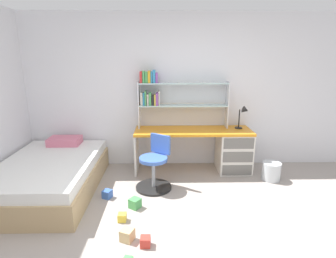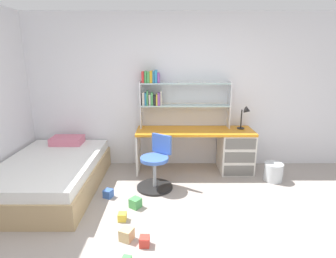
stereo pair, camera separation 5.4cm
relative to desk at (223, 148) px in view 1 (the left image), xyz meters
name	(u,v)px [view 1 (the left image)]	position (x,y,z in m)	size (l,w,h in m)	color
ground_plane	(187,256)	(-0.75, -2.02, -0.40)	(6.00, 5.65, 0.02)	#9E938C
room_shell	(84,104)	(-1.98, -0.80, 0.88)	(6.00, 5.65, 2.55)	silver
desk	(223,148)	(0.00, 0.00, 0.00)	(1.88, 0.57, 0.70)	orange
bookshelf_hutch	(169,94)	(-0.89, 0.17, 0.87)	(1.47, 0.22, 0.94)	silver
desk_lamp	(244,114)	(0.33, 0.04, 0.56)	(0.20, 0.16, 0.38)	black
swivel_chair	(155,168)	(-1.11, -0.61, -0.09)	(0.52, 0.52, 0.77)	black
bed_platform	(49,176)	(-2.59, -0.67, -0.16)	(1.28, 1.94, 0.58)	tan
waste_bin	(271,171)	(0.69, -0.38, -0.26)	(0.28, 0.28, 0.28)	silver
toy_block_natural_0	(127,235)	(-1.36, -1.78, -0.33)	(0.13, 0.13, 0.13)	tan
toy_block_green_1	(135,203)	(-1.34, -1.16, -0.33)	(0.12, 0.12, 0.12)	#479E51
toy_block_yellow_2	(122,217)	(-1.46, -1.44, -0.35)	(0.09, 0.09, 0.09)	gold
toy_block_blue_3	(107,194)	(-1.74, -0.90, -0.34)	(0.11, 0.11, 0.11)	#3860B7
toy_block_red_4	(145,242)	(-1.17, -1.88, -0.34)	(0.10, 0.10, 0.10)	red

